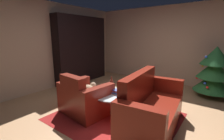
{
  "coord_description": "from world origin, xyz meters",
  "views": [
    {
      "loc": [
        1.53,
        -2.6,
        1.58
      ],
      "look_at": [
        -0.42,
        0.05,
        0.86
      ],
      "focal_mm": 25.46,
      "sensor_mm": 36.0,
      "label": 1
    }
  ],
  "objects_px": {
    "book_stack_on_table": "(114,91)",
    "bottle_on_table": "(112,85)",
    "couch_red": "(151,110)",
    "bookshelf_unit": "(85,50)",
    "armchair_red": "(85,99)",
    "coffee_table": "(113,96)",
    "decorated_tree": "(214,71)"
  },
  "relations": [
    {
      "from": "book_stack_on_table",
      "to": "bottle_on_table",
      "type": "bearing_deg",
      "value": 142.09
    },
    {
      "from": "couch_red",
      "to": "bottle_on_table",
      "type": "height_order",
      "value": "couch_red"
    },
    {
      "from": "bookshelf_unit",
      "to": "armchair_red",
      "type": "bearing_deg",
      "value": -44.85
    },
    {
      "from": "bottle_on_table",
      "to": "armchair_red",
      "type": "bearing_deg",
      "value": -128.73
    },
    {
      "from": "bookshelf_unit",
      "to": "couch_red",
      "type": "bearing_deg",
      "value": -25.41
    },
    {
      "from": "bookshelf_unit",
      "to": "coffee_table",
      "type": "distance_m",
      "value": 2.79
    },
    {
      "from": "armchair_red",
      "to": "bottle_on_table",
      "type": "height_order",
      "value": "armchair_red"
    },
    {
      "from": "couch_red",
      "to": "book_stack_on_table",
      "type": "relative_size",
      "value": 7.57
    },
    {
      "from": "bottle_on_table",
      "to": "couch_red",
      "type": "bearing_deg",
      "value": -9.28
    },
    {
      "from": "coffee_table",
      "to": "book_stack_on_table",
      "type": "xyz_separation_m",
      "value": [
        0.0,
        0.04,
        0.08
      ]
    },
    {
      "from": "couch_red",
      "to": "book_stack_on_table",
      "type": "xyz_separation_m",
      "value": [
        -0.81,
        0.04,
        0.15
      ]
    },
    {
      "from": "couch_red",
      "to": "coffee_table",
      "type": "height_order",
      "value": "couch_red"
    },
    {
      "from": "couch_red",
      "to": "bookshelf_unit",
      "type": "bearing_deg",
      "value": 154.59
    },
    {
      "from": "armchair_red",
      "to": "bookshelf_unit",
      "type": "bearing_deg",
      "value": 135.15
    },
    {
      "from": "coffee_table",
      "to": "bottle_on_table",
      "type": "distance_m",
      "value": 0.27
    },
    {
      "from": "bottle_on_table",
      "to": "bookshelf_unit",
      "type": "bearing_deg",
      "value": 148.37
    },
    {
      "from": "armchair_red",
      "to": "bottle_on_table",
      "type": "bearing_deg",
      "value": 51.27
    },
    {
      "from": "book_stack_on_table",
      "to": "coffee_table",
      "type": "bearing_deg",
      "value": -93.5
    },
    {
      "from": "bookshelf_unit",
      "to": "bottle_on_table",
      "type": "bearing_deg",
      "value": -31.63
    },
    {
      "from": "bookshelf_unit",
      "to": "armchair_red",
      "type": "xyz_separation_m",
      "value": [
        1.76,
        -1.75,
        -0.78
      ]
    },
    {
      "from": "couch_red",
      "to": "decorated_tree",
      "type": "xyz_separation_m",
      "value": [
        0.71,
        2.31,
        0.35
      ]
    },
    {
      "from": "book_stack_on_table",
      "to": "bottle_on_table",
      "type": "distance_m",
      "value": 0.21
    },
    {
      "from": "book_stack_on_table",
      "to": "decorated_tree",
      "type": "bearing_deg",
      "value": 56.4
    },
    {
      "from": "coffee_table",
      "to": "bottle_on_table",
      "type": "xyz_separation_m",
      "value": [
        -0.15,
        0.16,
        0.15
      ]
    },
    {
      "from": "armchair_red",
      "to": "book_stack_on_table",
      "type": "height_order",
      "value": "armchair_red"
    },
    {
      "from": "bookshelf_unit",
      "to": "decorated_tree",
      "type": "relative_size",
      "value": 1.67
    },
    {
      "from": "coffee_table",
      "to": "book_stack_on_table",
      "type": "distance_m",
      "value": 0.09
    },
    {
      "from": "bookshelf_unit",
      "to": "couch_red",
      "type": "height_order",
      "value": "bookshelf_unit"
    },
    {
      "from": "coffee_table",
      "to": "bookshelf_unit",
      "type": "bearing_deg",
      "value": 147.19
    },
    {
      "from": "book_stack_on_table",
      "to": "decorated_tree",
      "type": "relative_size",
      "value": 0.17
    },
    {
      "from": "couch_red",
      "to": "bottle_on_table",
      "type": "relative_size",
      "value": 5.79
    },
    {
      "from": "couch_red",
      "to": "bottle_on_table",
      "type": "distance_m",
      "value": 1.0
    }
  ]
}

